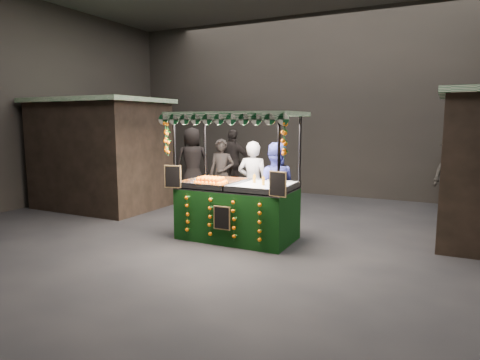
% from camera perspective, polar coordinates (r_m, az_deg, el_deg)
% --- Properties ---
extents(ground, '(12.00, 12.00, 0.00)m').
position_cam_1_polar(ground, '(7.48, 1.17, -8.06)').
color(ground, black).
rests_on(ground, ground).
extents(market_hall, '(12.10, 10.10, 5.05)m').
position_cam_1_polar(market_hall, '(7.30, 1.25, 18.37)').
color(market_hall, black).
rests_on(market_hall, ground).
extents(neighbour_stall_left, '(3.00, 2.20, 2.60)m').
position_cam_1_polar(neighbour_stall_left, '(10.59, -18.50, 3.51)').
color(neighbour_stall_left, black).
rests_on(neighbour_stall_left, ground).
extents(juice_stall, '(2.30, 1.35, 2.23)m').
position_cam_1_polar(juice_stall, '(7.31, -0.40, -2.86)').
color(juice_stall, black).
rests_on(juice_stall, ground).
extents(vendor_grey, '(0.68, 0.51, 1.69)m').
position_cam_1_polar(vendor_grey, '(8.37, 1.77, -0.41)').
color(vendor_grey, gray).
rests_on(vendor_grey, ground).
extents(vendor_blue, '(0.95, 0.82, 1.68)m').
position_cam_1_polar(vendor_blue, '(7.86, 4.71, -1.00)').
color(vendor_blue, navy).
rests_on(vendor_blue, ground).
extents(shopper_0, '(0.67, 0.50, 1.67)m').
position_cam_1_polar(shopper_0, '(9.70, -2.55, 0.72)').
color(shopper_0, '#2A2422').
rests_on(shopper_0, ground).
extents(shopper_1, '(1.07, 1.08, 1.76)m').
position_cam_1_polar(shopper_1, '(9.49, 28.75, -0.16)').
color(shopper_1, black).
rests_on(shopper_1, ground).
extents(shopper_2, '(1.09, 0.49, 1.84)m').
position_cam_1_polar(shopper_2, '(11.88, -0.93, 2.50)').
color(shopper_2, '#2D2725').
rests_on(shopper_2, ground).
extents(shopper_3, '(1.27, 1.21, 1.73)m').
position_cam_1_polar(shopper_3, '(11.18, 27.23, 0.97)').
color(shopper_3, black).
rests_on(shopper_3, ground).
extents(shopper_4, '(1.11, 1.06, 1.91)m').
position_cam_1_polar(shopper_4, '(11.51, -6.54, 2.44)').
color(shopper_4, black).
rests_on(shopper_4, ground).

